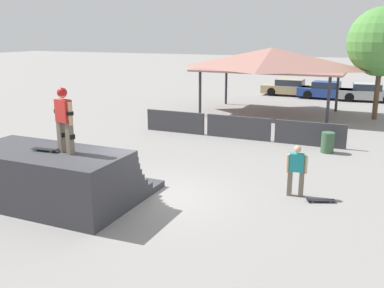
{
  "coord_description": "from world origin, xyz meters",
  "views": [
    {
      "loc": [
        5.88,
        -10.4,
        4.79
      ],
      "look_at": [
        -0.14,
        3.3,
        0.88
      ],
      "focal_mm": 40.0,
      "sensor_mm": 36.0,
      "label": 1
    }
  ],
  "objects_px": {
    "skateboard_on_ground": "(320,200)",
    "parked_car_blue": "(327,91)",
    "skateboard_on_deck": "(46,149)",
    "bystander_walking": "(296,168)",
    "skater_on_deck": "(64,116)",
    "tree_beside_pavilion": "(382,42)",
    "parked_car_tan": "(291,88)",
    "parked_car_silver": "(368,93)",
    "trash_bin": "(328,142)"
  },
  "relations": [
    {
      "from": "parked_car_blue",
      "to": "parked_car_silver",
      "type": "height_order",
      "value": "same"
    },
    {
      "from": "bystander_walking",
      "to": "parked_car_blue",
      "type": "xyz_separation_m",
      "value": [
        -1.51,
        20.67,
        -0.27
      ]
    },
    {
      "from": "skater_on_deck",
      "to": "trash_bin",
      "type": "height_order",
      "value": "skater_on_deck"
    },
    {
      "from": "skateboard_on_ground",
      "to": "parked_car_blue",
      "type": "bearing_deg",
      "value": -105.59
    },
    {
      "from": "tree_beside_pavilion",
      "to": "parked_car_blue",
      "type": "bearing_deg",
      "value": 116.26
    },
    {
      "from": "skateboard_on_deck",
      "to": "parked_car_silver",
      "type": "height_order",
      "value": "skateboard_on_deck"
    },
    {
      "from": "tree_beside_pavilion",
      "to": "trash_bin",
      "type": "distance_m",
      "value": 9.33
    },
    {
      "from": "skater_on_deck",
      "to": "tree_beside_pavilion",
      "type": "xyz_separation_m",
      "value": [
        7.55,
        17.18,
        1.66
      ]
    },
    {
      "from": "tree_beside_pavilion",
      "to": "parked_car_silver",
      "type": "distance_m",
      "value": 7.85
    },
    {
      "from": "bystander_walking",
      "to": "trash_bin",
      "type": "xyz_separation_m",
      "value": [
        0.3,
        5.39,
        -0.45
      ]
    },
    {
      "from": "bystander_walking",
      "to": "parked_car_blue",
      "type": "height_order",
      "value": "bystander_walking"
    },
    {
      "from": "parked_car_tan",
      "to": "parked_car_silver",
      "type": "height_order",
      "value": "same"
    },
    {
      "from": "parked_car_tan",
      "to": "skateboard_on_deck",
      "type": "bearing_deg",
      "value": -93.67
    },
    {
      "from": "skateboard_on_ground",
      "to": "parked_car_blue",
      "type": "xyz_separation_m",
      "value": [
        -2.28,
        20.9,
        0.54
      ]
    },
    {
      "from": "skater_on_deck",
      "to": "parked_car_silver",
      "type": "relative_size",
      "value": 0.42
    },
    {
      "from": "bystander_walking",
      "to": "trash_bin",
      "type": "bearing_deg",
      "value": -102.44
    },
    {
      "from": "tree_beside_pavilion",
      "to": "trash_bin",
      "type": "height_order",
      "value": "tree_beside_pavilion"
    },
    {
      "from": "bystander_walking",
      "to": "skateboard_on_ground",
      "type": "height_order",
      "value": "bystander_walking"
    },
    {
      "from": "parked_car_blue",
      "to": "trash_bin",
      "type": "bearing_deg",
      "value": -81.34
    },
    {
      "from": "skateboard_on_deck",
      "to": "parked_car_tan",
      "type": "xyz_separation_m",
      "value": [
        1.94,
        24.85,
        -1.06
      ]
    },
    {
      "from": "tree_beside_pavilion",
      "to": "parked_car_tan",
      "type": "bearing_deg",
      "value": 129.54
    },
    {
      "from": "parked_car_blue",
      "to": "parked_car_silver",
      "type": "relative_size",
      "value": 1.01
    },
    {
      "from": "bystander_walking",
      "to": "skateboard_on_deck",
      "type": "bearing_deg",
      "value": 20.49
    },
    {
      "from": "parked_car_blue",
      "to": "skater_on_deck",
      "type": "bearing_deg",
      "value": -97.82
    },
    {
      "from": "skateboard_on_ground",
      "to": "parked_car_silver",
      "type": "distance_m",
      "value": 20.88
    },
    {
      "from": "skateboard_on_ground",
      "to": "trash_bin",
      "type": "height_order",
      "value": "trash_bin"
    },
    {
      "from": "skater_on_deck",
      "to": "skateboard_on_ground",
      "type": "xyz_separation_m",
      "value": [
        6.4,
        3.23,
        -2.57
      ]
    },
    {
      "from": "parked_car_tan",
      "to": "parked_car_blue",
      "type": "relative_size",
      "value": 1.05
    },
    {
      "from": "skateboard_on_deck",
      "to": "bystander_walking",
      "type": "distance_m",
      "value": 7.25
    },
    {
      "from": "skater_on_deck",
      "to": "skateboard_on_deck",
      "type": "height_order",
      "value": "skater_on_deck"
    },
    {
      "from": "bystander_walking",
      "to": "tree_beside_pavilion",
      "type": "distance_m",
      "value": 14.28
    },
    {
      "from": "skater_on_deck",
      "to": "parked_car_tan",
      "type": "height_order",
      "value": "skater_on_deck"
    },
    {
      "from": "skateboard_on_deck",
      "to": "parked_car_tan",
      "type": "distance_m",
      "value": 24.95
    },
    {
      "from": "parked_car_blue",
      "to": "parked_car_silver",
      "type": "bearing_deg",
      "value": 1.1
    },
    {
      "from": "tree_beside_pavilion",
      "to": "parked_car_blue",
      "type": "relative_size",
      "value": 1.45
    },
    {
      "from": "trash_bin",
      "to": "parked_car_blue",
      "type": "xyz_separation_m",
      "value": [
        -1.81,
        15.28,
        0.18
      ]
    },
    {
      "from": "tree_beside_pavilion",
      "to": "skateboard_on_deck",
      "type": "bearing_deg",
      "value": -115.28
    },
    {
      "from": "trash_bin",
      "to": "parked_car_tan",
      "type": "relative_size",
      "value": 0.19
    },
    {
      "from": "skater_on_deck",
      "to": "trash_bin",
      "type": "relative_size",
      "value": 2.1
    },
    {
      "from": "bystander_walking",
      "to": "skateboard_on_ground",
      "type": "distance_m",
      "value": 1.14
    },
    {
      "from": "skateboard_on_ground",
      "to": "parked_car_tan",
      "type": "xyz_separation_m",
      "value": [
        -5.08,
        21.51,
        0.54
      ]
    },
    {
      "from": "skateboard_on_deck",
      "to": "bystander_walking",
      "type": "relative_size",
      "value": 0.52
    },
    {
      "from": "skater_on_deck",
      "to": "skateboard_on_ground",
      "type": "bearing_deg",
      "value": 41.17
    },
    {
      "from": "parked_car_silver",
      "to": "skater_on_deck",
      "type": "bearing_deg",
      "value": -110.73
    },
    {
      "from": "parked_car_silver",
      "to": "skateboard_on_deck",
      "type": "bearing_deg",
      "value": -112.0
    },
    {
      "from": "skater_on_deck",
      "to": "parked_car_tan",
      "type": "bearing_deg",
      "value": 101.37
    },
    {
      "from": "parked_car_silver",
      "to": "parked_car_tan",
      "type": "bearing_deg",
      "value": 168.78
    },
    {
      "from": "skateboard_on_ground",
      "to": "trash_bin",
      "type": "relative_size",
      "value": 0.99
    },
    {
      "from": "skater_on_deck",
      "to": "skateboard_on_deck",
      "type": "bearing_deg",
      "value": -154.7
    },
    {
      "from": "tree_beside_pavilion",
      "to": "parked_car_blue",
      "type": "height_order",
      "value": "tree_beside_pavilion"
    }
  ]
}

